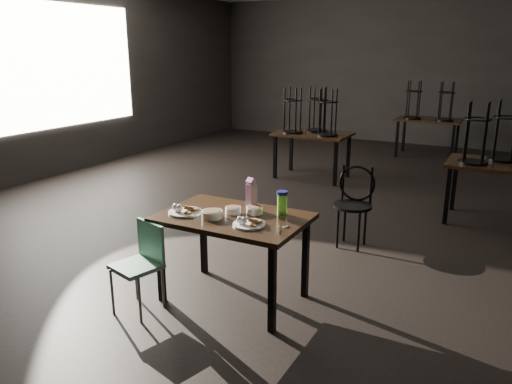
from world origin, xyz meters
The scene contains 15 objects.
room centered at (-0.06, 0.01, 2.33)m, with size 12.00×12.04×3.22m.
main_table centered at (-0.11, -2.19, 0.67)m, with size 1.20×0.80×0.75m.
plate_left centered at (-0.50, -2.32, 0.78)m, with size 0.28×0.28×0.09m.
plate_right centered at (0.12, -2.33, 0.77)m, with size 0.26×0.26×0.08m.
bowl_near centered at (-0.14, -2.13, 0.78)m, with size 0.13×0.13×0.05m.
bowl_far centered at (0.01, -2.05, 0.78)m, with size 0.14×0.14×0.05m.
bowl_big centered at (-0.23, -2.31, 0.78)m, with size 0.17×0.17×0.06m.
juice_carton centered at (-0.06, -1.97, 0.88)m, with size 0.09×0.09×0.28m.
water_bottle centered at (0.23, -1.97, 0.85)m, with size 0.12×0.12×0.20m.
spoon centered at (0.39, -2.25, 0.75)m, with size 0.07×0.21×0.01m.
bentwood_chair centered at (0.40, -0.51, 0.51)m, with size 0.42×0.41×0.86m.
school_chair centered at (-0.68, -2.68, 0.44)m, with size 0.42×0.42×0.73m.
bg_table_left centered at (-1.10, 2.02, 0.78)m, with size 1.20×0.80×1.48m.
bg_table_right centered at (1.73, 0.97, 0.78)m, with size 1.20×0.80×1.48m.
bg_table_far centered at (0.27, 4.67, 0.75)m, with size 1.20×0.80×1.48m.
Camera 1 is at (1.88, -5.52, 2.07)m, focal length 35.00 mm.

